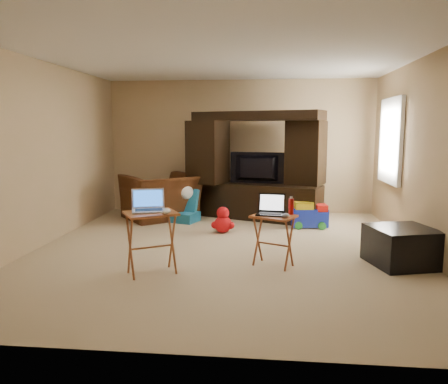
# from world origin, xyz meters

# --- Properties ---
(floor) EXTENTS (5.50, 5.50, 0.00)m
(floor) POSITION_xyz_m (0.00, 0.00, 0.00)
(floor) COLOR beige
(floor) RESTS_ON ground
(ceiling) EXTENTS (5.50, 5.50, 0.00)m
(ceiling) POSITION_xyz_m (0.00, 0.00, 2.50)
(ceiling) COLOR silver
(ceiling) RESTS_ON ground
(wall_back) EXTENTS (5.00, 0.00, 5.00)m
(wall_back) POSITION_xyz_m (0.00, 2.75, 1.25)
(wall_back) COLOR tan
(wall_back) RESTS_ON ground
(wall_front) EXTENTS (5.00, 0.00, 5.00)m
(wall_front) POSITION_xyz_m (0.00, -2.75, 1.25)
(wall_front) COLOR tan
(wall_front) RESTS_ON ground
(wall_left) EXTENTS (0.00, 5.50, 5.50)m
(wall_left) POSITION_xyz_m (-2.50, 0.00, 1.25)
(wall_left) COLOR tan
(wall_left) RESTS_ON ground
(wall_right) EXTENTS (0.00, 5.50, 5.50)m
(wall_right) POSITION_xyz_m (2.50, 0.00, 1.25)
(wall_right) COLOR tan
(wall_right) RESTS_ON ground
(window_pane) EXTENTS (0.00, 1.20, 1.20)m
(window_pane) POSITION_xyz_m (2.48, 1.55, 1.40)
(window_pane) COLOR white
(window_pane) RESTS_ON ground
(window_frame) EXTENTS (0.06, 1.14, 1.34)m
(window_frame) POSITION_xyz_m (2.46, 1.55, 1.40)
(window_frame) COLOR white
(window_frame) RESTS_ON ground
(entertainment_center) EXTENTS (2.36, 1.39, 1.89)m
(entertainment_center) POSITION_xyz_m (0.33, 2.08, 0.94)
(entertainment_center) COLOR black
(entertainment_center) RESTS_ON floor
(television) EXTENTS (0.97, 0.26, 0.55)m
(television) POSITION_xyz_m (0.33, 2.04, 0.90)
(television) COLOR black
(television) RESTS_ON entertainment_center
(recliner) EXTENTS (1.60, 1.58, 0.78)m
(recliner) POSITION_xyz_m (-1.34, 1.90, 0.39)
(recliner) COLOR #4A240F
(recliner) RESTS_ON floor
(child_rocker) EXTENTS (0.55, 0.59, 0.56)m
(child_rocker) POSITION_xyz_m (-0.88, 1.67, 0.28)
(child_rocker) COLOR #19648B
(child_rocker) RESTS_ON floor
(plush_toy) EXTENTS (0.37, 0.31, 0.41)m
(plush_toy) POSITION_xyz_m (-0.13, 0.93, 0.21)
(plush_toy) COLOR red
(plush_toy) RESTS_ON floor
(push_toy) EXTENTS (0.62, 0.47, 0.43)m
(push_toy) POSITION_xyz_m (1.23, 1.45, 0.22)
(push_toy) COLOR #1A31D7
(push_toy) RESTS_ON floor
(ottoman) EXTENTS (0.85, 0.85, 0.44)m
(ottoman) POSITION_xyz_m (2.12, -0.44, 0.22)
(ottoman) COLOR black
(ottoman) RESTS_ON floor
(tray_table_left) EXTENTS (0.67, 0.64, 0.69)m
(tray_table_left) POSITION_xyz_m (-0.71, -1.05, 0.35)
(tray_table_left) COLOR #A85128
(tray_table_left) RESTS_ON floor
(tray_table_right) EXTENTS (0.58, 0.53, 0.60)m
(tray_table_right) POSITION_xyz_m (0.62, -0.64, 0.30)
(tray_table_right) COLOR #AB5629
(tray_table_right) RESTS_ON floor
(laptop_left) EXTENTS (0.43, 0.39, 0.24)m
(laptop_left) POSITION_xyz_m (-0.74, -1.02, 0.81)
(laptop_left) COLOR #BABABF
(laptop_left) RESTS_ON tray_table_left
(laptop_right) EXTENTS (0.35, 0.30, 0.24)m
(laptop_right) POSITION_xyz_m (0.58, -0.62, 0.72)
(laptop_right) COLOR black
(laptop_right) RESTS_ON tray_table_right
(mouse_left) EXTENTS (0.10, 0.15, 0.06)m
(mouse_left) POSITION_xyz_m (-0.52, -1.12, 0.72)
(mouse_left) COLOR silver
(mouse_left) RESTS_ON tray_table_left
(mouse_right) EXTENTS (0.12, 0.14, 0.05)m
(mouse_right) POSITION_xyz_m (0.75, -0.76, 0.63)
(mouse_right) COLOR #46474B
(mouse_right) RESTS_ON tray_table_right
(water_bottle) EXTENTS (0.06, 0.06, 0.18)m
(water_bottle) POSITION_xyz_m (0.82, -0.56, 0.69)
(water_bottle) COLOR #B3130B
(water_bottle) RESTS_ON tray_table_right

